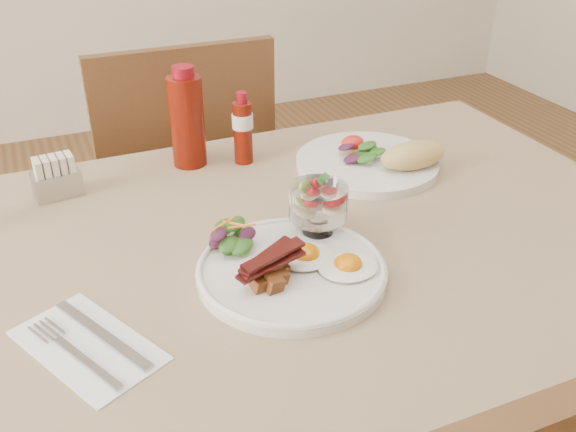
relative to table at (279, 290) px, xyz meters
name	(u,v)px	position (x,y,z in m)	size (l,w,h in m)	color
table	(279,290)	(0.00, 0.00, 0.00)	(1.33, 0.88, 0.75)	brown
chair_far	(182,191)	(0.00, 0.66, -0.14)	(0.42, 0.42, 0.93)	brown
main_plate	(291,272)	(-0.02, -0.09, 0.10)	(0.28, 0.28, 0.02)	silver
fried_eggs	(327,260)	(0.04, -0.10, 0.11)	(0.15, 0.14, 0.02)	white
bacon_potato_pile	(270,269)	(-0.06, -0.11, 0.13)	(0.11, 0.07, 0.05)	brown
side_salad	(233,238)	(-0.08, 0.00, 0.12)	(0.08, 0.07, 0.04)	#224D14
fruit_cup	(318,203)	(0.06, -0.01, 0.16)	(0.09, 0.09, 0.09)	white
second_plate	(378,160)	(0.28, 0.18, 0.11)	(0.28, 0.28, 0.07)	silver
ketchup_bottle	(187,120)	(-0.05, 0.35, 0.18)	(0.08, 0.08, 0.20)	#5B0E05
hot_sauce_bottle	(243,129)	(0.05, 0.31, 0.16)	(0.05, 0.05, 0.14)	#5B0E05
sugar_caddy	(56,179)	(-0.30, 0.31, 0.12)	(0.09, 0.06, 0.08)	#A9A9AD
napkin_cutlery	(89,344)	(-0.31, -0.13, 0.09)	(0.19, 0.23, 0.01)	white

